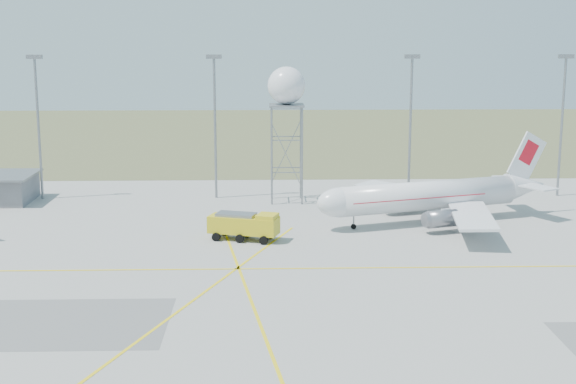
{
  "coord_description": "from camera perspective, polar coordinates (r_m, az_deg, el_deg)",
  "views": [
    {
      "loc": [
        -2.94,
        -48.12,
        23.49
      ],
      "look_at": [
        -0.35,
        40.0,
        5.94
      ],
      "focal_mm": 50.0,
      "sensor_mm": 36.0,
      "label": 1
    }
  ],
  "objects": [
    {
      "name": "grass_strip",
      "position": [
        189.6,
        -0.78,
        4.15
      ],
      "size": [
        400.0,
        120.0,
        0.03
      ],
      "primitive_type": "cube",
      "color": "#485A31",
      "rests_on": "ground"
    },
    {
      "name": "mast_a",
      "position": [
        119.09,
        -17.37,
        5.25
      ],
      "size": [
        2.2,
        0.5,
        20.5
      ],
      "color": "gray",
      "rests_on": "ground"
    },
    {
      "name": "mast_b",
      "position": [
        114.91,
        -5.22,
        5.51
      ],
      "size": [
        2.2,
        0.5,
        20.5
      ],
      "color": "gray",
      "rests_on": "ground"
    },
    {
      "name": "mast_c",
      "position": [
        116.58,
        8.71,
        5.51
      ],
      "size": [
        2.2,
        0.5,
        20.5
      ],
      "color": "gray",
      "rests_on": "ground"
    },
    {
      "name": "mast_d",
      "position": [
        122.46,
        18.94,
        5.3
      ],
      "size": [
        2.2,
        0.5,
        20.5
      ],
      "color": "gray",
      "rests_on": "ground"
    },
    {
      "name": "airliner_main",
      "position": [
        102.07,
        10.12,
        -0.29
      ],
      "size": [
        31.6,
        29.85,
        10.99
      ],
      "rotation": [
        0.0,
        0.0,
        3.46
      ],
      "color": "silver",
      "rests_on": "ground"
    },
    {
      "name": "radar_tower",
      "position": [
        112.11,
        -0.11,
        4.67
      ],
      "size": [
        5.23,
        5.23,
        18.95
      ],
      "color": "gray",
      "rests_on": "ground"
    },
    {
      "name": "fire_truck",
      "position": [
        92.39,
        -3.04,
        -2.5
      ],
      "size": [
        8.47,
        5.08,
        3.21
      ],
      "rotation": [
        0.0,
        0.0,
        -0.31
      ],
      "color": "gold",
      "rests_on": "ground"
    }
  ]
}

